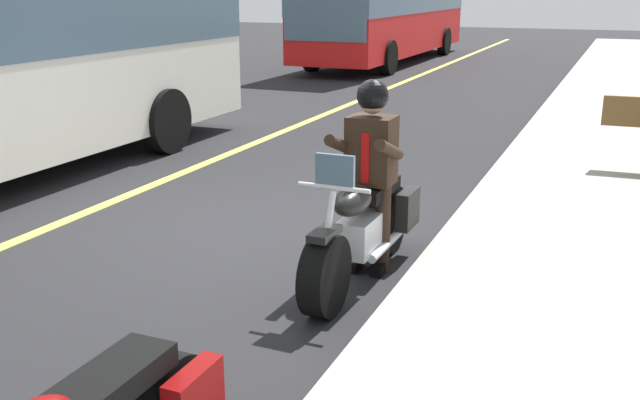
# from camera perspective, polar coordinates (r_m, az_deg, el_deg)

# --- Properties ---
(ground_plane) EXTENTS (80.00, 80.00, 0.00)m
(ground_plane) POSITION_cam_1_polar(r_m,az_deg,el_deg) (7.73, -5.92, -2.51)
(ground_plane) COLOR black
(lane_center_stripe) EXTENTS (60.00, 0.16, 0.01)m
(lane_center_stripe) POSITION_cam_1_polar(r_m,az_deg,el_deg) (8.83, -17.38, -0.72)
(lane_center_stripe) COLOR #E5DB4C
(lane_center_stripe) RESTS_ON ground_plane
(motorcycle_main) EXTENTS (2.21, 0.60, 1.26)m
(motorcycle_main) POSITION_cam_1_polar(r_m,az_deg,el_deg) (6.39, 3.36, -2.29)
(motorcycle_main) COLOR black
(motorcycle_main) RESTS_ON ground_plane
(rider_main) EXTENTS (0.62, 0.54, 1.74)m
(rider_main) POSITION_cam_1_polar(r_m,az_deg,el_deg) (6.40, 4.01, 3.17)
(rider_main) COLOR black
(rider_main) RESTS_ON ground_plane
(bus_near) EXTENTS (11.05, 2.70, 3.30)m
(bus_near) POSITION_cam_1_polar(r_m,az_deg,el_deg) (25.13, 5.36, 15.01)
(bus_near) COLOR red
(bus_near) RESTS_ON ground_plane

